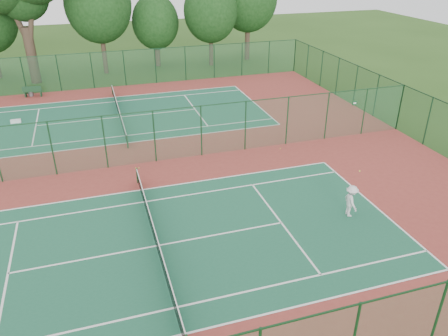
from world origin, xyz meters
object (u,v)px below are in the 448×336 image
at_px(player_near, 351,201).
at_px(bench, 33,91).
at_px(kit_bag, 16,121).
at_px(trash_bin, 31,92).

bearing_deg(player_near, bench, 40.00).
bearing_deg(player_near, kit_bag, 49.49).
bearing_deg(player_near, trash_bin, 39.97).
xyz_separation_m(player_near, kit_bag, (-17.99, 19.57, -0.74)).
xyz_separation_m(player_near, trash_bin, (-17.35, 26.64, -0.46)).
relative_size(trash_bin, bench, 0.48).
relative_size(bench, kit_bag, 2.32).
relative_size(trash_bin, kit_bag, 1.12).
bearing_deg(kit_bag, bench, 81.80).
height_order(trash_bin, kit_bag, trash_bin).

